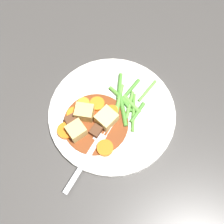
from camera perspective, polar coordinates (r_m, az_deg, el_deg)
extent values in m
plane|color=#423F3D|center=(0.58, 0.00, -0.57)|extent=(3.00, 3.00, 0.00)
cylinder|color=white|center=(0.57, 0.00, -0.29)|extent=(0.26, 0.26, 0.01)
cylinder|color=brown|center=(0.55, -3.42, -2.42)|extent=(0.13, 0.13, 0.00)
cylinder|color=orange|center=(0.57, -3.12, 1.68)|extent=(0.04, 0.04, 0.01)
cylinder|color=orange|center=(0.57, -5.96, 1.81)|extent=(0.04, 0.04, 0.01)
cylinder|color=orange|center=(0.55, -9.63, -3.91)|extent=(0.04, 0.04, 0.01)
cylinder|color=orange|center=(0.56, 0.17, -0.21)|extent=(0.04, 0.04, 0.01)
cylinder|color=orange|center=(0.53, -1.47, -7.56)|extent=(0.04, 0.04, 0.01)
cylinder|color=orange|center=(0.56, -7.86, -0.50)|extent=(0.04, 0.04, 0.01)
cube|color=#E5CC7A|center=(0.54, -1.17, -1.37)|extent=(0.05, 0.05, 0.03)
cube|color=#DBBC6B|center=(0.55, -5.80, -0.14)|extent=(0.05, 0.04, 0.03)
cube|color=#DBBC6B|center=(0.54, -7.46, -3.94)|extent=(0.04, 0.04, 0.03)
cube|color=#56331E|center=(0.54, -3.36, -4.00)|extent=(0.03, 0.03, 0.02)
cube|color=#56331E|center=(0.55, -8.26, -1.88)|extent=(0.03, 0.03, 0.02)
cylinder|color=#4C8E33|center=(0.56, 5.37, -0.09)|extent=(0.05, 0.04, 0.01)
cylinder|color=#4C8E33|center=(0.58, 3.22, 3.88)|extent=(0.08, 0.05, 0.01)
cylinder|color=#66AD42|center=(0.59, 7.42, 4.42)|extent=(0.06, 0.04, 0.01)
cylinder|color=#66AD42|center=(0.57, 1.52, 2.78)|extent=(0.04, 0.06, 0.01)
cylinder|color=#4C8E33|center=(0.56, 2.25, 0.86)|extent=(0.03, 0.08, 0.01)
cylinder|color=#599E38|center=(0.58, 1.51, 3.45)|extent=(0.03, 0.06, 0.01)
cylinder|color=#4C8E33|center=(0.59, 1.59, 5.41)|extent=(0.04, 0.06, 0.01)
cylinder|color=#4C8E33|center=(0.57, 2.66, 2.05)|extent=(0.02, 0.05, 0.01)
cylinder|color=#66AD42|center=(0.57, 4.25, 1.43)|extent=(0.02, 0.05, 0.01)
cylinder|color=#66AD42|center=(0.57, 3.54, 1.84)|extent=(0.04, 0.06, 0.01)
cylinder|color=#599E38|center=(0.56, 4.53, -0.09)|extent=(0.04, 0.08, 0.01)
cube|color=silver|center=(0.53, -6.39, -11.30)|extent=(0.10, 0.08, 0.00)
cube|color=silver|center=(0.54, -2.60, -5.41)|extent=(0.03, 0.03, 0.00)
cylinder|color=silver|center=(0.55, -0.14, -3.31)|extent=(0.03, 0.03, 0.00)
cylinder|color=silver|center=(0.55, -0.71, -3.00)|extent=(0.03, 0.03, 0.00)
cylinder|color=silver|center=(0.55, -1.27, -2.70)|extent=(0.03, 0.03, 0.00)
cylinder|color=silver|center=(0.55, -1.83, -2.39)|extent=(0.03, 0.03, 0.00)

